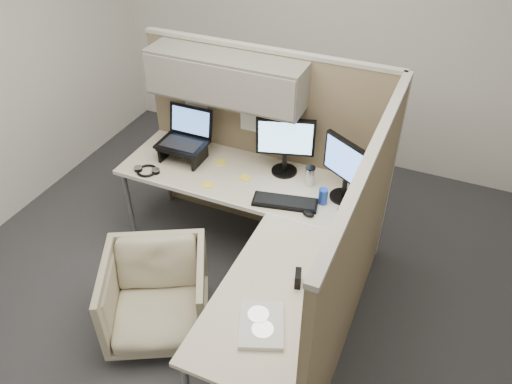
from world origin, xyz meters
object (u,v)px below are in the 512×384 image
at_px(desk, 252,221).
at_px(monitor_left, 285,142).
at_px(keyboard, 285,202).
at_px(office_chair, 156,293).

bearing_deg(desk, monitor_left, 88.86).
bearing_deg(keyboard, desk, -136.81).
bearing_deg(office_chair, keyboard, 25.45).
xyz_separation_m(office_chair, keyboard, (0.62, 0.82, 0.39)).
xyz_separation_m(monitor_left, keyboard, (0.15, -0.37, -0.26)).
distance_m(monitor_left, keyboard, 0.47).
bearing_deg(keyboard, monitor_left, 100.14).
height_order(desk, office_chair, desk).
distance_m(office_chair, keyboard, 1.09).
bearing_deg(monitor_left, office_chair, -127.74).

